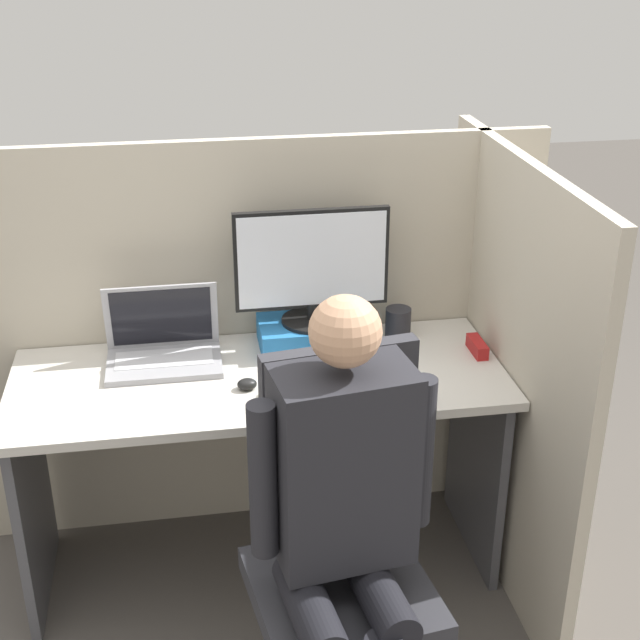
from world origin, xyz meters
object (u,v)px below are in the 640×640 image
at_px(laptop, 163,348).
at_px(person, 344,513).
at_px(stapler, 477,347).
at_px(monitor, 312,266).
at_px(carrot_toy, 270,400).
at_px(coffee_mug, 398,322).
at_px(office_chair, 340,540).
at_px(paper_box, 312,334).

xyz_separation_m(laptop, person, (0.43, -0.88, -0.05)).
bearing_deg(stapler, monitor, 164.53).
xyz_separation_m(carrot_toy, coffee_mug, (0.49, 0.40, 0.03)).
bearing_deg(office_chair, paper_box, 86.80).
relative_size(laptop, carrot_toy, 2.71).
height_order(paper_box, person, person).
bearing_deg(coffee_mug, stapler, -36.16).
bearing_deg(stapler, paper_box, 164.81).
relative_size(paper_box, stapler, 2.85).
bearing_deg(carrot_toy, laptop, 132.42).
bearing_deg(person, paper_box, 85.93).
bearing_deg(stapler, coffee_mug, 143.84).
height_order(monitor, office_chair, monitor).
distance_m(laptop, person, 0.98).
bearing_deg(coffee_mug, monitor, -176.11).
relative_size(carrot_toy, person, 0.10).
xyz_separation_m(paper_box, person, (-0.07, -0.92, -0.05)).
bearing_deg(coffee_mug, laptop, -175.31).
distance_m(office_chair, person, 0.27).
xyz_separation_m(person, coffee_mug, (0.37, 0.94, 0.05)).
bearing_deg(monitor, person, -94.05).
relative_size(laptop, person, 0.28).
relative_size(stapler, person, 0.10).
bearing_deg(stapler, person, -127.68).
distance_m(paper_box, carrot_toy, 0.42).
height_order(monitor, laptop, monitor).
distance_m(monitor, coffee_mug, 0.38).
bearing_deg(laptop, paper_box, 4.86).
relative_size(monitor, carrot_toy, 3.74).
relative_size(stapler, office_chair, 0.12).
bearing_deg(paper_box, laptop, -175.14).
xyz_separation_m(monitor, person, (-0.07, -0.92, -0.29)).
relative_size(paper_box, carrot_toy, 2.63).
bearing_deg(carrot_toy, office_chair, -69.07).
bearing_deg(monitor, paper_box, -90.00).
bearing_deg(person, coffee_mug, 68.66).
height_order(paper_box, coffee_mug, coffee_mug).
bearing_deg(stapler, office_chair, -133.22).
bearing_deg(coffee_mug, carrot_toy, -140.50).
bearing_deg(monitor, laptop, -174.82).
xyz_separation_m(paper_box, monitor, (0.00, 0.00, 0.24)).
xyz_separation_m(office_chair, person, (-0.02, -0.16, 0.22)).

